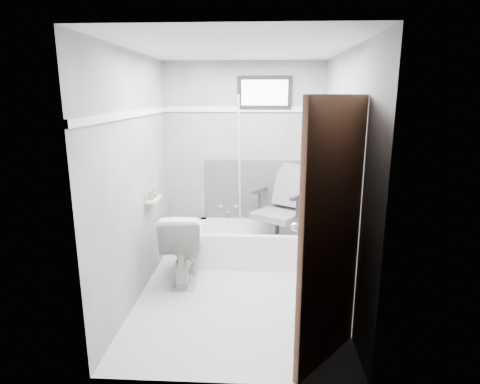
# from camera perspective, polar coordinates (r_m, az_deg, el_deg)

# --- Properties ---
(floor) EXTENTS (2.60, 2.60, 0.00)m
(floor) POSITION_cam_1_polar(r_m,az_deg,el_deg) (4.24, -0.26, -14.38)
(floor) COLOR silver
(floor) RESTS_ON ground
(ceiling) EXTENTS (2.60, 2.60, 0.00)m
(ceiling) POSITION_cam_1_polar(r_m,az_deg,el_deg) (3.77, -0.30, 19.83)
(ceiling) COLOR silver
(ceiling) RESTS_ON floor
(wall_back) EXTENTS (2.00, 0.02, 2.40)m
(wall_back) POSITION_cam_1_polar(r_m,az_deg,el_deg) (5.11, 0.57, 4.71)
(wall_back) COLOR slate
(wall_back) RESTS_ON floor
(wall_front) EXTENTS (2.00, 0.02, 2.40)m
(wall_front) POSITION_cam_1_polar(r_m,az_deg,el_deg) (2.57, -1.95, -4.36)
(wall_front) COLOR slate
(wall_front) RESTS_ON floor
(wall_left) EXTENTS (0.02, 2.60, 2.40)m
(wall_left) POSITION_cam_1_polar(r_m,az_deg,el_deg) (4.01, -14.70, 1.77)
(wall_left) COLOR slate
(wall_left) RESTS_ON floor
(wall_right) EXTENTS (0.02, 2.60, 2.40)m
(wall_right) POSITION_cam_1_polar(r_m,az_deg,el_deg) (3.90, 14.55, 1.45)
(wall_right) COLOR slate
(wall_right) RESTS_ON floor
(bathtub) EXTENTS (1.50, 0.70, 0.42)m
(bathtub) POSITION_cam_1_polar(r_m,az_deg,el_deg) (5.00, 2.50, -7.27)
(bathtub) COLOR white
(bathtub) RESTS_ON floor
(office_chair) EXTENTS (0.84, 0.84, 1.05)m
(office_chair) POSITION_cam_1_polar(r_m,az_deg,el_deg) (4.91, 5.37, -2.35)
(office_chair) COLOR slate
(office_chair) RESTS_ON bathtub
(toilet) EXTENTS (0.49, 0.81, 0.77)m
(toilet) POSITION_cam_1_polar(r_m,az_deg,el_deg) (4.48, -8.02, -7.55)
(toilet) COLOR silver
(toilet) RESTS_ON floor
(door) EXTENTS (0.78, 0.78, 2.00)m
(door) POSITION_cam_1_polar(r_m,az_deg,el_deg) (2.76, 19.06, -8.28)
(door) COLOR #50301E
(door) RESTS_ON floor
(window) EXTENTS (0.66, 0.04, 0.40)m
(window) POSITION_cam_1_polar(r_m,az_deg,el_deg) (5.02, 3.52, 13.93)
(window) COLOR black
(window) RESTS_ON wall_back
(backerboard) EXTENTS (1.50, 0.02, 0.78)m
(backerboard) POSITION_cam_1_polar(r_m,az_deg,el_deg) (5.17, 3.32, 0.27)
(backerboard) COLOR #4C4C4F
(backerboard) RESTS_ON wall_back
(trim_back) EXTENTS (2.00, 0.02, 0.06)m
(trim_back) POSITION_cam_1_polar(r_m,az_deg,el_deg) (5.03, 0.58, 11.67)
(trim_back) COLOR white
(trim_back) RESTS_ON wall_back
(trim_left) EXTENTS (0.02, 2.60, 0.06)m
(trim_left) POSITION_cam_1_polar(r_m,az_deg,el_deg) (3.93, -15.06, 10.65)
(trim_left) COLOR white
(trim_left) RESTS_ON wall_left
(pole) EXTENTS (0.02, 0.52, 1.89)m
(pole) POSITION_cam_1_polar(r_m,az_deg,el_deg) (4.90, -0.07, 2.54)
(pole) COLOR silver
(pole) RESTS_ON bathtub
(shelf) EXTENTS (0.10, 0.32, 0.02)m
(shelf) POSITION_cam_1_polar(r_m,az_deg,el_deg) (4.41, -12.14, -1.03)
(shelf) COLOR silver
(shelf) RESTS_ON wall_left
(soap_bottle_a) EXTENTS (0.07, 0.07, 0.11)m
(soap_bottle_a) POSITION_cam_1_polar(r_m,az_deg,el_deg) (4.32, -12.59, -0.46)
(soap_bottle_a) COLOR olive
(soap_bottle_a) RESTS_ON shelf
(soap_bottle_b) EXTENTS (0.09, 0.09, 0.09)m
(soap_bottle_b) POSITION_cam_1_polar(r_m,az_deg,el_deg) (4.45, -12.11, -0.10)
(soap_bottle_b) COLOR #456C7E
(soap_bottle_b) RESTS_ON shelf
(faucet) EXTENTS (0.26, 0.10, 0.16)m
(faucet) POSITION_cam_1_polar(r_m,az_deg,el_deg) (5.23, -1.66, -2.38)
(faucet) COLOR silver
(faucet) RESTS_ON wall_back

